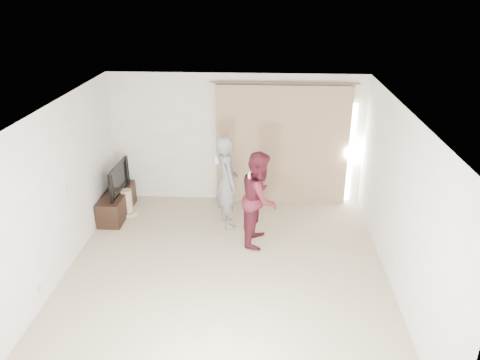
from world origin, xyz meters
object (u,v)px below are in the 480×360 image
person_woman (260,198)px  person_man (227,182)px  tv (114,179)px  tv_console (117,203)px

person_woman → person_man: bearing=136.8°
tv → person_man: 2.19m
person_man → person_woman: person_man is taller
person_woman → tv: bearing=163.2°
tv → person_woman: size_ratio=0.60×
tv → person_woman: bearing=-104.4°
tv_console → person_man: (2.17, -0.27, 0.63)m
tv → person_woman: 2.89m
tv_console → person_woman: 2.95m
person_man → person_woman: bearing=-43.2°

